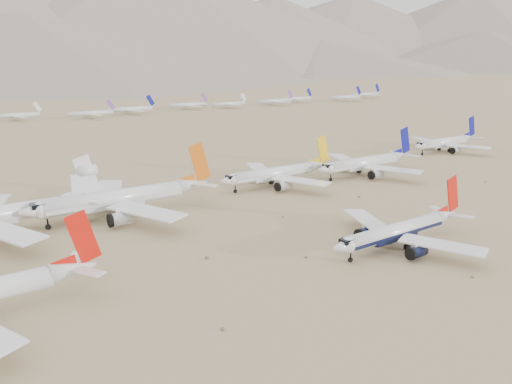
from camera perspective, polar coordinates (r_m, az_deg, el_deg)
ground at (r=125.20m, az=10.00°, el=-6.47°), size 7000.00×7000.00×0.00m
main_airliner at (r=128.89m, az=16.23°, el=-4.21°), size 43.87×42.85×15.48m
row2_navy_widebody at (r=205.32m, az=12.52°, el=3.30°), size 49.46×48.36×17.59m
row2_gold_tail at (r=183.13m, az=2.49°, el=2.18°), size 47.29×46.25×16.84m
row2_orange_tail at (r=152.51m, az=-14.90°, el=-0.64°), size 55.31×54.11×19.73m
row2_blue_far at (r=269.51m, az=20.86°, el=5.34°), size 46.36×45.32×16.47m
distant_storage_row at (r=429.30m, az=-15.71°, el=9.00°), size 672.67×58.36×15.83m
foothills at (r=1329.74m, az=-8.31°, el=15.82°), size 4637.50×1395.00×155.00m
desert_scrub at (r=118.24m, az=23.14°, el=-8.68°), size 261.14×121.67×0.63m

